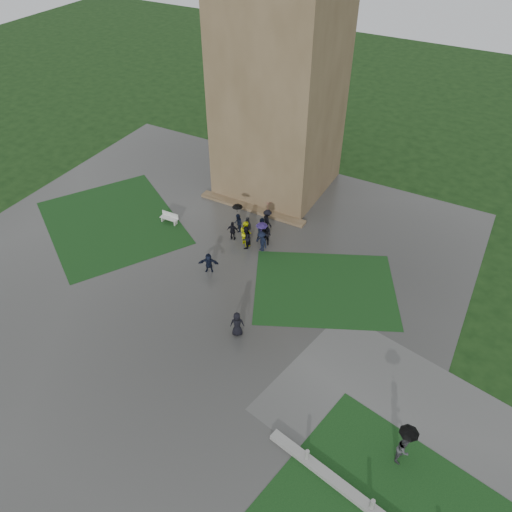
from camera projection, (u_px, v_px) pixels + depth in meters
The scene contains 11 objects.
ground at pixel (172, 292), 32.08m from camera, with size 120.00×120.00×0.00m, color black.
plaza at pixel (190, 273), 33.42m from camera, with size 34.00×34.00×0.02m, color #353533.
lawn_inset_left at pixel (112, 222), 37.89m from camera, with size 11.00×9.00×0.01m, color black.
lawn_inset_right at pixel (325, 288), 32.31m from camera, with size 9.00×7.00×0.01m, color black.
tower at pixel (280, 78), 36.44m from camera, with size 8.00×8.00×18.00m, color brown.
tower_plinth at pixel (252, 208), 39.15m from camera, with size 9.00×0.80×0.22m, color brown.
bench at pixel (170, 218), 37.62m from camera, with size 1.43×0.49×0.83m.
visitor_cluster at pixel (254, 228), 35.60m from camera, with size 3.56×3.63×2.42m.
pedestrian_mid at pixel (209, 263), 33.15m from camera, with size 1.35×0.48×1.45m, color black.
pedestrian_near at pixel (237, 324), 28.79m from camera, with size 0.82×0.56×1.67m, color black.
pedestrian_path at pixel (406, 442), 22.51m from camera, with size 0.86×0.86×2.41m.
Camera 1 is at (15.83, -17.76, 22.31)m, focal length 35.00 mm.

